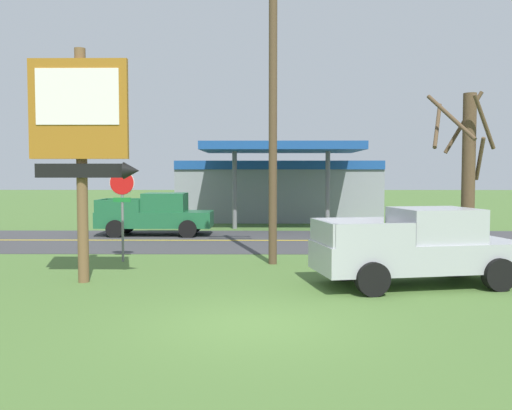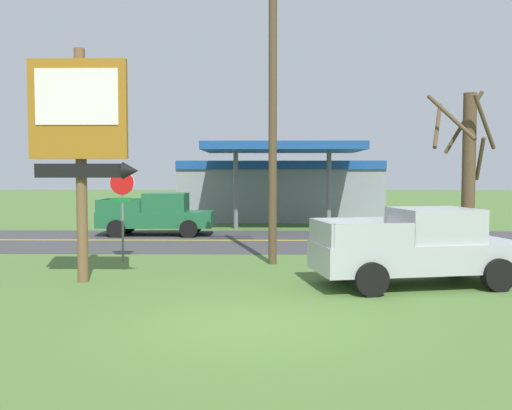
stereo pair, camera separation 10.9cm
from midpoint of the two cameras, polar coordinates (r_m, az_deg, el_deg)
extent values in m
plane|color=#4C7033|center=(10.64, -0.77, -12.15)|extent=(180.00, 180.00, 0.00)
cube|color=#3D3D3F|center=(23.43, 0.00, -3.70)|extent=(140.00, 8.00, 0.02)
cube|color=gold|center=(23.43, 0.00, -3.66)|extent=(126.00, 0.20, 0.01)
cylinder|color=brown|center=(15.00, -17.74, 3.81)|extent=(0.28, 0.28, 6.04)
cube|color=#996019|center=(14.92, -18.06, 9.41)|extent=(2.51, 0.16, 2.53)
cube|color=white|center=(14.87, -18.19, 10.60)|extent=(2.11, 0.03, 1.42)
cube|color=black|center=(14.83, -17.96, 3.39)|extent=(2.26, 0.12, 0.36)
cone|color=black|center=(14.46, -12.94, 3.48)|extent=(0.40, 0.44, 0.44)
cylinder|color=slate|center=(18.34, -13.77, -2.28)|extent=(0.08, 0.08, 2.20)
cylinder|color=red|center=(18.23, -13.86, 2.26)|extent=(0.76, 0.03, 0.76)
cylinder|color=white|center=(18.25, -13.84, 2.26)|extent=(0.80, 0.01, 0.80)
cube|color=#19722D|center=(18.25, -13.83, 0.53)|extent=(0.56, 0.03, 0.14)
cylinder|color=brown|center=(17.38, 1.58, 10.21)|extent=(0.26, 0.26, 9.88)
cylinder|color=brown|center=(18.10, 20.92, 2.42)|extent=(0.40, 0.40, 5.28)
cylinder|color=brown|center=(18.19, 21.96, 4.44)|extent=(0.19, 0.77, 1.30)
cylinder|color=brown|center=(18.69, 20.48, 7.99)|extent=(1.20, 0.15, 1.96)
cylinder|color=brown|center=(18.20, 18.06, 7.84)|extent=(0.82, 1.85, 1.56)
cylinder|color=brown|center=(17.51, 19.31, 8.58)|extent=(1.06, 1.58, 1.51)
cylinder|color=brown|center=(17.88, 22.35, 7.93)|extent=(0.97, 0.72, 1.60)
cube|color=gray|center=(34.50, 2.17, 1.49)|extent=(12.00, 6.00, 3.60)
cube|color=#19478C|center=(31.44, 2.33, 4.15)|extent=(12.00, 0.12, 0.50)
cube|color=#19478C|center=(28.52, 2.51, 5.96)|extent=(8.00, 5.00, 0.40)
cylinder|color=slate|center=(28.52, -2.33, 1.74)|extent=(0.24, 0.24, 4.20)
cylinder|color=slate|center=(28.68, 7.30, 1.73)|extent=(0.24, 0.24, 4.20)
cube|color=#A8AAAF|center=(14.59, 16.17, -5.04)|extent=(5.48, 2.91, 0.72)
cube|color=#A8AAAF|center=(14.71, 17.79, -1.94)|extent=(2.21, 2.13, 0.84)
cube|color=#28333D|center=(15.15, 20.76, -1.85)|extent=(0.41, 1.64, 0.71)
cube|color=#A8AAAF|center=(14.76, 9.30, -2.36)|extent=(1.94, 0.49, 0.56)
cube|color=#A8AAAF|center=(13.06, 12.01, -3.11)|extent=(1.94, 0.49, 0.56)
cube|color=#A8AAAF|center=(13.59, 6.72, -2.82)|extent=(0.47, 1.87, 0.56)
cylinder|color=black|center=(16.26, 19.72, -5.55)|extent=(0.84, 0.43, 0.80)
cylinder|color=black|center=(14.62, 23.58, -6.59)|extent=(0.84, 0.43, 0.80)
cylinder|color=black|center=(14.92, 8.87, -6.17)|extent=(0.84, 0.43, 0.80)
cylinder|color=black|center=(13.11, 11.71, -7.50)|extent=(0.84, 0.43, 0.80)
cube|color=#1E6038|center=(25.82, -10.45, -1.44)|extent=(5.20, 1.96, 0.72)
cube|color=#1E6038|center=(25.69, -9.48, 0.29)|extent=(1.90, 1.80, 0.84)
cube|color=#28333D|center=(25.55, -7.52, 0.29)|extent=(0.10, 1.66, 0.71)
cube|color=#1E6038|center=(27.01, -13.27, 0.09)|extent=(1.95, 0.12, 0.56)
cube|color=#1E6038|center=(25.23, -14.27, -0.13)|extent=(1.95, 0.12, 0.56)
cube|color=#1E6038|center=(26.37, -15.80, -0.02)|extent=(0.12, 1.88, 0.56)
cylinder|color=black|center=(26.56, -6.62, -2.06)|extent=(0.80, 0.28, 0.80)
cylinder|color=black|center=(24.63, -7.19, -2.47)|extent=(0.80, 0.28, 0.80)
cylinder|color=black|center=(27.16, -13.39, -2.01)|extent=(0.80, 0.28, 0.80)
cylinder|color=black|center=(25.27, -14.46, -2.41)|extent=(0.80, 0.28, 0.80)
camera|label=1|loc=(0.05, -90.17, -0.01)|focal=38.73mm
camera|label=2|loc=(0.05, 89.83, 0.01)|focal=38.73mm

